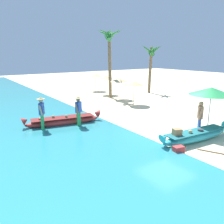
{
  "coord_description": "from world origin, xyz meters",
  "views": [
    {
      "loc": [
        -8.67,
        -7.46,
        3.98
      ],
      "look_at": [
        -1.79,
        2.44,
        0.9
      ],
      "focal_mm": 36.34,
      "sensor_mm": 36.0,
      "label": 1
    }
  ],
  "objects_px": {
    "person_vendor_assistant": "(42,111)",
    "cooler_box": "(178,150)",
    "boat_cyan_foreground": "(196,135)",
    "person_vendor_hatted": "(79,109)",
    "palm_tree_tall_inland": "(109,42)",
    "paddle": "(223,154)",
    "palm_tree_leaning_seaward": "(151,54)",
    "patio_umbrella_large": "(211,91)",
    "person_tourist_customer": "(200,117)",
    "boat_red_midground": "(63,121)"
  },
  "relations": [
    {
      "from": "person_vendor_assistant",
      "to": "cooler_box",
      "type": "relative_size",
      "value": 4.12
    },
    {
      "from": "person_vendor_assistant",
      "to": "boat_cyan_foreground",
      "type": "bearing_deg",
      "value": -45.74
    },
    {
      "from": "person_vendor_hatted",
      "to": "palm_tree_tall_inland",
      "type": "height_order",
      "value": "palm_tree_tall_inland"
    },
    {
      "from": "person_vendor_assistant",
      "to": "cooler_box",
      "type": "xyz_separation_m",
      "value": [
        3.68,
        -5.97,
        -0.93
      ]
    },
    {
      "from": "paddle",
      "to": "palm_tree_tall_inland",
      "type": "bearing_deg",
      "value": 76.09
    },
    {
      "from": "boat_cyan_foreground",
      "to": "person_vendor_assistant",
      "type": "distance_m",
      "value": 7.78
    },
    {
      "from": "boat_cyan_foreground",
      "to": "palm_tree_tall_inland",
      "type": "height_order",
      "value": "palm_tree_tall_inland"
    },
    {
      "from": "paddle",
      "to": "palm_tree_leaning_seaward",
      "type": "bearing_deg",
      "value": 57.21
    },
    {
      "from": "boat_cyan_foreground",
      "to": "paddle",
      "type": "relative_size",
      "value": 2.97
    },
    {
      "from": "paddle",
      "to": "person_vendor_assistant",
      "type": "bearing_deg",
      "value": 125.59
    },
    {
      "from": "palm_tree_leaning_seaward",
      "to": "boat_cyan_foreground",
      "type": "bearing_deg",
      "value": -125.12
    },
    {
      "from": "person_vendor_hatted",
      "to": "boat_cyan_foreground",
      "type": "bearing_deg",
      "value": -54.92
    },
    {
      "from": "palm_tree_tall_inland",
      "to": "paddle",
      "type": "relative_size",
      "value": 4.27
    },
    {
      "from": "person_vendor_hatted",
      "to": "person_vendor_assistant",
      "type": "distance_m",
      "value": 1.95
    },
    {
      "from": "patio_umbrella_large",
      "to": "palm_tree_tall_inland",
      "type": "height_order",
      "value": "palm_tree_tall_inland"
    },
    {
      "from": "person_tourist_customer",
      "to": "paddle",
      "type": "height_order",
      "value": "person_tourist_customer"
    },
    {
      "from": "person_vendor_hatted",
      "to": "cooler_box",
      "type": "distance_m",
      "value": 5.81
    },
    {
      "from": "person_vendor_hatted",
      "to": "paddle",
      "type": "xyz_separation_m",
      "value": [
        3.2,
        -6.58,
        -1.0
      ]
    },
    {
      "from": "boat_cyan_foreground",
      "to": "boat_red_midground",
      "type": "xyz_separation_m",
      "value": [
        -4.14,
        5.83,
        -0.01
      ]
    },
    {
      "from": "boat_cyan_foreground",
      "to": "paddle",
      "type": "xyz_separation_m",
      "value": [
        -0.33,
        -1.55,
        -0.26
      ]
    },
    {
      "from": "patio_umbrella_large",
      "to": "cooler_box",
      "type": "height_order",
      "value": "patio_umbrella_large"
    },
    {
      "from": "person_vendor_assistant",
      "to": "palm_tree_tall_inland",
      "type": "bearing_deg",
      "value": 35.36
    },
    {
      "from": "palm_tree_leaning_seaward",
      "to": "person_vendor_assistant",
      "type": "bearing_deg",
      "value": -156.46
    },
    {
      "from": "patio_umbrella_large",
      "to": "palm_tree_leaning_seaward",
      "type": "bearing_deg",
      "value": 59.81
    },
    {
      "from": "boat_cyan_foreground",
      "to": "cooler_box",
      "type": "distance_m",
      "value": 1.78
    },
    {
      "from": "patio_umbrella_large",
      "to": "paddle",
      "type": "xyz_separation_m",
      "value": [
        -1.97,
        -1.99,
        -2.14
      ]
    },
    {
      "from": "palm_tree_tall_inland",
      "to": "cooler_box",
      "type": "relative_size",
      "value": 13.8
    },
    {
      "from": "palm_tree_leaning_seaward",
      "to": "cooler_box",
      "type": "distance_m",
      "value": 15.77
    },
    {
      "from": "paddle",
      "to": "person_tourist_customer",
      "type": "bearing_deg",
      "value": 60.3
    },
    {
      "from": "boat_cyan_foreground",
      "to": "person_vendor_assistant",
      "type": "height_order",
      "value": "person_vendor_assistant"
    },
    {
      "from": "patio_umbrella_large",
      "to": "paddle",
      "type": "distance_m",
      "value": 3.52
    },
    {
      "from": "boat_red_midground",
      "to": "palm_tree_leaning_seaward",
      "type": "bearing_deg",
      "value": 24.6
    },
    {
      "from": "boat_cyan_foreground",
      "to": "person_tourist_customer",
      "type": "relative_size",
      "value": 2.48
    },
    {
      "from": "palm_tree_tall_inland",
      "to": "cooler_box",
      "type": "height_order",
      "value": "palm_tree_tall_inland"
    },
    {
      "from": "patio_umbrella_large",
      "to": "palm_tree_leaning_seaward",
      "type": "distance_m",
      "value": 12.79
    },
    {
      "from": "boat_red_midground",
      "to": "patio_umbrella_large",
      "type": "distance_m",
      "value": 8.12
    },
    {
      "from": "palm_tree_tall_inland",
      "to": "palm_tree_leaning_seaward",
      "type": "distance_m",
      "value": 5.23
    },
    {
      "from": "person_vendor_assistant",
      "to": "palm_tree_leaning_seaward",
      "type": "bearing_deg",
      "value": 23.54
    },
    {
      "from": "palm_tree_tall_inland",
      "to": "paddle",
      "type": "height_order",
      "value": "palm_tree_tall_inland"
    },
    {
      "from": "boat_cyan_foreground",
      "to": "palm_tree_tall_inland",
      "type": "bearing_deg",
      "value": 75.82
    },
    {
      "from": "boat_red_midground",
      "to": "cooler_box",
      "type": "xyz_separation_m",
      "value": [
        2.41,
        -6.25,
        -0.13
      ]
    },
    {
      "from": "boat_cyan_foreground",
      "to": "boat_red_midground",
      "type": "relative_size",
      "value": 0.97
    },
    {
      "from": "palm_tree_tall_inland",
      "to": "cooler_box",
      "type": "xyz_separation_m",
      "value": [
        -4.61,
        -11.86,
        -4.86
      ]
    },
    {
      "from": "person_vendor_assistant",
      "to": "patio_umbrella_large",
      "type": "distance_m",
      "value": 8.77
    },
    {
      "from": "person_vendor_assistant",
      "to": "patio_umbrella_large",
      "type": "relative_size",
      "value": 0.79
    },
    {
      "from": "patio_umbrella_large",
      "to": "person_tourist_customer",
      "type": "bearing_deg",
      "value": -175.92
    },
    {
      "from": "cooler_box",
      "to": "palm_tree_leaning_seaward",
      "type": "bearing_deg",
      "value": 62.49
    },
    {
      "from": "palm_tree_leaning_seaward",
      "to": "patio_umbrella_large",
      "type": "bearing_deg",
      "value": -120.19
    },
    {
      "from": "paddle",
      "to": "cooler_box",
      "type": "bearing_deg",
      "value": 141.19
    },
    {
      "from": "palm_tree_leaning_seaward",
      "to": "cooler_box",
      "type": "bearing_deg",
      "value": -129.49
    }
  ]
}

